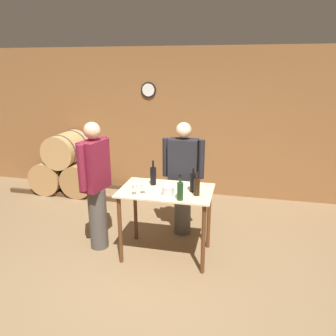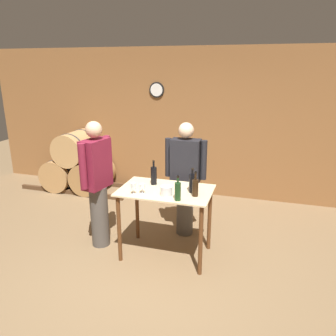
% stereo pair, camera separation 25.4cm
% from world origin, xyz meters
% --- Properties ---
extents(ground_plane, '(14.00, 14.00, 0.00)m').
position_xyz_m(ground_plane, '(0.00, 0.00, 0.00)').
color(ground_plane, brown).
extents(back_wall, '(8.40, 0.08, 2.70)m').
position_xyz_m(back_wall, '(-0.00, 2.73, 1.35)').
color(back_wall, brown).
rests_on(back_wall, ground_plane).
extents(barrel_rack, '(2.19, 0.77, 1.18)m').
position_xyz_m(barrel_rack, '(-2.21, 2.26, 0.48)').
color(barrel_rack, '#4C331E').
rests_on(barrel_rack, ground_plane).
extents(tasting_table, '(1.14, 0.72, 0.90)m').
position_xyz_m(tasting_table, '(0.17, 0.45, 0.74)').
color(tasting_table, beige).
rests_on(tasting_table, ground_plane).
extents(wine_bottle_far_left, '(0.08, 0.08, 0.32)m').
position_xyz_m(wine_bottle_far_left, '(-0.03, 0.60, 1.03)').
color(wine_bottle_far_left, black).
rests_on(wine_bottle_far_left, tasting_table).
extents(wine_bottle_left, '(0.07, 0.07, 0.29)m').
position_xyz_m(wine_bottle_left, '(0.40, 0.18, 1.02)').
color(wine_bottle_left, '#193819').
rests_on(wine_bottle_left, tasting_table).
extents(wine_bottle_center, '(0.08, 0.08, 0.30)m').
position_xyz_m(wine_bottle_center, '(0.50, 0.47, 1.02)').
color(wine_bottle_center, black).
rests_on(wine_bottle_center, tasting_table).
extents(wine_bottle_right, '(0.07, 0.07, 0.30)m').
position_xyz_m(wine_bottle_right, '(0.56, 0.36, 1.01)').
color(wine_bottle_right, black).
rests_on(wine_bottle_right, tasting_table).
extents(wine_glass_near_left, '(0.06, 0.06, 0.14)m').
position_xyz_m(wine_glass_near_left, '(-0.15, 0.20, 1.00)').
color(wine_glass_near_left, silver).
rests_on(wine_glass_near_left, tasting_table).
extents(wine_glass_near_center, '(0.06, 0.06, 0.12)m').
position_xyz_m(wine_glass_near_center, '(-0.06, 0.26, 0.99)').
color(wine_glass_near_center, silver).
rests_on(wine_glass_near_center, tasting_table).
extents(ice_bucket, '(0.14, 0.14, 0.11)m').
position_xyz_m(ice_bucket, '(0.23, 0.29, 0.96)').
color(ice_bucket, silver).
rests_on(ice_bucket, tasting_table).
extents(person_host, '(0.59, 0.24, 1.64)m').
position_xyz_m(person_host, '(0.26, 1.08, 0.87)').
color(person_host, '#4C4742').
rests_on(person_host, ground_plane).
extents(person_visitor_with_scarf, '(0.29, 0.58, 1.71)m').
position_xyz_m(person_visitor_with_scarf, '(-0.76, 0.44, 0.91)').
color(person_visitor_with_scarf, '#4C4742').
rests_on(person_visitor_with_scarf, ground_plane).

